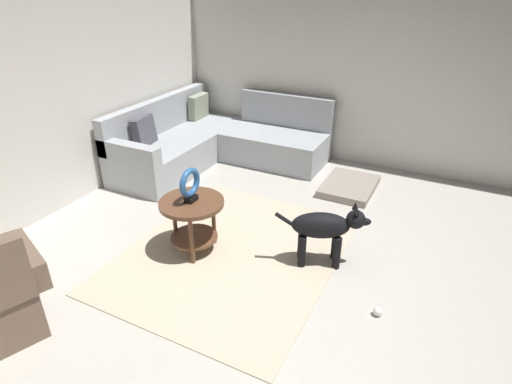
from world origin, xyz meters
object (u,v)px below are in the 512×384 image
object	(u,v)px
torus_sculpture	(190,184)
dog_bed_mat	(349,186)
side_table	(192,213)
dog	(325,228)
dog_toy_ball	(378,312)
sectional_couch	(215,142)

from	to	relation	value
torus_sculpture	dog_bed_mat	distance (m)	2.27
side_table	dog	world-z (taller)	dog
side_table	dog	bearing A→B (deg)	-72.65
dog_bed_mat	dog	world-z (taller)	dog
dog_bed_mat	dog_toy_ball	size ratio (longest dim) A/B	10.99
side_table	dog_bed_mat	world-z (taller)	side_table
dog	dog_toy_ball	xyz separation A→B (m)	(-0.46, -0.61, -0.34)
torus_sculpture	dog_toy_ball	size ratio (longest dim) A/B	4.48
sectional_couch	dog_toy_ball	size ratio (longest dim) A/B	30.91
dog_bed_mat	dog	xyz separation A→B (m)	(-1.57, -0.20, 0.33)
torus_sculpture	dog	distance (m)	1.27
dog_toy_ball	dog_bed_mat	bearing A→B (deg)	21.60
dog_bed_mat	dog_toy_ball	world-z (taller)	dog_bed_mat
torus_sculpture	dog_bed_mat	world-z (taller)	torus_sculpture
dog	dog_toy_ball	world-z (taller)	dog
dog_bed_mat	dog	size ratio (longest dim) A/B	1.00
torus_sculpture	dog	size ratio (longest dim) A/B	0.41
sectional_couch	dog_bed_mat	xyz separation A→B (m)	(-0.01, -1.94, -0.24)
dog	torus_sculpture	bearing A→B (deg)	-95.94
side_table	dog_toy_ball	xyz separation A→B (m)	(-0.09, -1.78, -0.38)
sectional_couch	torus_sculpture	xyz separation A→B (m)	(-1.95, -0.97, 0.42)
sectional_couch	dog_bed_mat	size ratio (longest dim) A/B	2.81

